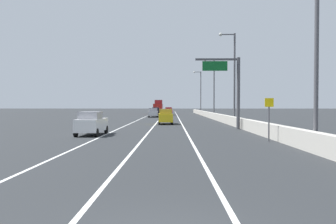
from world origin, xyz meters
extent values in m
plane|color=#26282B|center=(0.00, 64.00, 0.00)|extent=(320.00, 320.00, 0.00)
cube|color=silver|center=(-5.50, 55.00, 0.00)|extent=(0.16, 130.00, 0.00)
cube|color=silver|center=(-2.00, 55.00, 0.00)|extent=(0.16, 130.00, 0.00)
cube|color=silver|center=(1.50, 55.00, 0.00)|extent=(0.16, 130.00, 0.00)
cube|color=#B2ADA3|center=(7.72, 40.00, 0.55)|extent=(0.60, 120.00, 1.10)
cylinder|color=#47474C|center=(7.12, 27.92, 3.75)|extent=(0.36, 0.36, 7.50)
cube|color=#47474C|center=(4.87, 27.92, 7.30)|extent=(4.50, 0.20, 0.20)
cube|color=#0C5923|center=(4.65, 27.80, 6.60)|extent=(2.60, 0.10, 1.00)
cylinder|color=#4C4C51|center=(6.82, 16.47, 1.20)|extent=(0.10, 0.10, 2.40)
cube|color=yellow|center=(6.82, 16.43, 2.70)|extent=(0.60, 0.04, 0.60)
cylinder|color=#4C4C51|center=(8.15, 12.32, 5.85)|extent=(0.24, 0.24, 11.69)
cylinder|color=#4C4C51|center=(8.20, 35.40, 5.85)|extent=(0.24, 0.24, 11.69)
cube|color=#4C4C51|center=(7.30, 35.40, 11.54)|extent=(1.80, 0.12, 0.12)
sphere|color=beige|center=(6.40, 35.40, 11.54)|extent=(0.44, 0.44, 0.44)
cylinder|color=#4C4C51|center=(8.68, 58.48, 5.85)|extent=(0.24, 0.24, 11.69)
cube|color=#4C4C51|center=(7.78, 58.48, 11.54)|extent=(1.80, 0.12, 0.12)
sphere|color=beige|center=(6.88, 58.48, 11.54)|extent=(0.44, 0.44, 0.44)
cylinder|color=#4C4C51|center=(8.15, 81.56, 5.85)|extent=(0.24, 0.24, 11.69)
cube|color=#4C4C51|center=(7.25, 81.56, 11.54)|extent=(1.80, 0.12, 0.12)
sphere|color=beige|center=(6.35, 81.56, 11.54)|extent=(0.44, 0.44, 0.44)
cube|color=red|center=(-0.54, 74.72, 0.85)|extent=(1.92, 4.75, 1.03)
cube|color=maroon|center=(-0.56, 74.25, 1.67)|extent=(1.63, 2.16, 0.60)
cylinder|color=black|center=(-1.29, 76.64, 0.34)|extent=(0.24, 0.69, 0.68)
cylinder|color=black|center=(0.32, 76.58, 0.34)|extent=(0.24, 0.69, 0.68)
cylinder|color=black|center=(-1.41, 72.85, 0.34)|extent=(0.24, 0.69, 0.68)
cylinder|color=black|center=(0.20, 72.79, 0.34)|extent=(0.24, 0.69, 0.68)
cube|color=#B7B7BC|center=(-3.62, 59.96, 0.83)|extent=(2.03, 4.32, 0.98)
cube|color=gray|center=(-3.61, 59.53, 1.62)|extent=(1.73, 1.97, 0.60)
cylinder|color=black|center=(-4.54, 61.61, 0.34)|extent=(0.24, 0.69, 0.68)
cylinder|color=black|center=(-2.82, 61.66, 0.34)|extent=(0.24, 0.69, 0.68)
cylinder|color=black|center=(-4.43, 58.25, 0.34)|extent=(0.24, 0.69, 0.68)
cylinder|color=black|center=(-2.70, 58.31, 0.34)|extent=(0.24, 0.69, 0.68)
cube|color=white|center=(-6.58, 21.17, 0.86)|extent=(1.93, 4.23, 1.03)
cube|color=#96969E|center=(-6.59, 20.75, 1.67)|extent=(1.65, 1.93, 0.60)
cylinder|color=black|center=(-7.36, 22.83, 0.34)|extent=(0.24, 0.69, 0.68)
cylinder|color=black|center=(-5.71, 22.78, 0.34)|extent=(0.24, 0.69, 0.68)
cylinder|color=black|center=(-7.46, 19.55, 0.34)|extent=(0.24, 0.69, 0.68)
cylinder|color=black|center=(-5.80, 19.50, 0.34)|extent=(0.24, 0.69, 0.68)
cube|color=gold|center=(-0.67, 36.58, 0.87)|extent=(1.95, 4.45, 1.06)
cube|color=olive|center=(-0.65, 36.14, 1.70)|extent=(1.66, 2.03, 0.60)
cylinder|color=black|center=(-1.55, 38.30, 0.34)|extent=(0.24, 0.69, 0.68)
cylinder|color=black|center=(0.10, 38.36, 0.34)|extent=(0.24, 0.69, 0.68)
cylinder|color=black|center=(-1.43, 34.81, 0.34)|extent=(0.24, 0.69, 0.68)
cylinder|color=black|center=(0.22, 34.87, 0.34)|extent=(0.24, 0.69, 0.68)
cube|color=black|center=(-3.40, 66.05, 0.87)|extent=(1.77, 4.33, 1.06)
cube|color=black|center=(-3.39, 65.61, 1.70)|extent=(1.53, 1.96, 0.60)
cylinder|color=black|center=(-4.19, 67.74, 0.34)|extent=(0.23, 0.68, 0.68)
cylinder|color=black|center=(-2.64, 67.76, 0.34)|extent=(0.23, 0.68, 0.68)
cylinder|color=black|center=(-4.16, 64.33, 0.34)|extent=(0.23, 0.68, 0.68)
cylinder|color=black|center=(-2.60, 64.35, 0.34)|extent=(0.23, 0.68, 0.68)
cube|color=#A51E19|center=(-3.54, 82.63, 1.68)|extent=(2.42, 8.74, 2.37)
cube|color=maroon|center=(-3.54, 84.56, 3.42)|extent=(2.12, 1.93, 1.10)
cylinder|color=black|center=(-4.65, 86.30, 0.50)|extent=(0.22, 1.00, 1.00)
cylinder|color=black|center=(-2.41, 86.30, 0.50)|extent=(0.22, 1.00, 1.00)
cylinder|color=black|center=(-4.67, 78.97, 0.50)|extent=(0.22, 1.00, 1.00)
cylinder|color=black|center=(-2.43, 78.96, 0.50)|extent=(0.22, 1.00, 1.00)
camera|label=1|loc=(0.11, -5.40, 2.53)|focal=33.95mm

